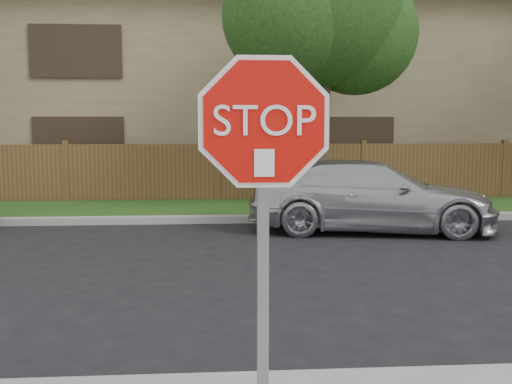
{
  "coord_description": "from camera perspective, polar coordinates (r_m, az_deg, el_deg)",
  "views": [
    {
      "loc": [
        -0.12,
        -4.75,
        2.14
      ],
      "look_at": [
        0.16,
        -0.9,
        1.7
      ],
      "focal_mm": 42.0,
      "sensor_mm": 36.0,
      "label": 1
    }
  ],
  "objects": [
    {
      "name": "apartment_building",
      "position": [
        21.79,
        -3.87,
        10.15
      ],
      "size": [
        35.2,
        9.2,
        7.2
      ],
      "color": "#887454",
      "rests_on": "ground"
    },
    {
      "name": "ground",
      "position": [
        5.21,
        -2.56,
        -17.75
      ],
      "size": [
        90.0,
        90.0,
        0.0
      ],
      "primitive_type": "plane",
      "color": "black",
      "rests_on": "ground"
    },
    {
      "name": "sedan_right",
      "position": [
        12.17,
        10.87,
        -0.37
      ],
      "size": [
        5.14,
        2.77,
        1.42
      ],
      "primitive_type": "imported",
      "rotation": [
        0.0,
        0.0,
        1.4
      ],
      "color": "#B6B9BE",
      "rests_on": "ground"
    },
    {
      "name": "tree_mid",
      "position": [
        14.81,
        6.49,
        17.11
      ],
      "size": [
        4.8,
        3.9,
        7.35
      ],
      "color": "#382B21",
      "rests_on": "ground"
    },
    {
      "name": "fence",
      "position": [
        16.21,
        -3.69,
        1.75
      ],
      "size": [
        70.0,
        0.12,
        1.6
      ],
      "primitive_type": "cube",
      "color": "brown",
      "rests_on": "ground"
    },
    {
      "name": "far_curb",
      "position": [
        13.06,
        -3.55,
        -2.6
      ],
      "size": [
        70.0,
        0.3,
        0.15
      ],
      "primitive_type": "cube",
      "color": "gray",
      "rests_on": "ground"
    },
    {
      "name": "stop_sign",
      "position": [
        3.3,
        0.73,
        1.1
      ],
      "size": [
        1.01,
        0.13,
        2.55
      ],
      "color": "gray",
      "rests_on": "sidewalk_near"
    },
    {
      "name": "grass_strip",
      "position": [
        14.7,
        -3.62,
        -1.64
      ],
      "size": [
        70.0,
        3.0,
        0.12
      ],
      "primitive_type": "cube",
      "color": "#1E4714",
      "rests_on": "ground"
    }
  ]
}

